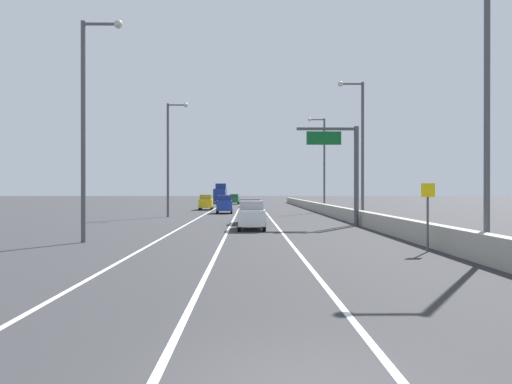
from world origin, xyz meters
The scene contains 18 objects.
ground_plane centered at (0.00, 64.00, 0.00)m, with size 320.00×320.00×0.00m, color #2D2D30.
lane_stripe_left centered at (-5.50, 55.00, 0.00)m, with size 0.16×130.00×0.00m, color silver.
lane_stripe_center centered at (-2.00, 55.00, 0.00)m, with size 0.16×130.00×0.00m, color silver.
lane_stripe_right centered at (1.50, 55.00, 0.00)m, with size 0.16×130.00×0.00m, color silver.
jersey_barrier_right centered at (8.09, 40.00, 0.55)m, with size 0.60×120.00×1.10m, color #9E998E.
overhead_sign_gantry centered at (6.75, 30.08, 4.73)m, with size 4.68×0.36×7.50m.
speed_advisory_sign centered at (7.19, 14.68, 1.76)m, with size 0.60×0.11×3.00m.
lamp_post_right_near centered at (8.62, 12.79, 6.51)m, with size 2.14×0.44×11.48m.
lamp_post_right_second centered at (8.34, 32.73, 6.51)m, with size 2.14×0.44×11.48m.
lamp_post_right_third centered at (8.37, 52.66, 6.51)m, with size 2.14×0.44×11.48m.
lamp_post_left_near centered at (-8.92, 18.79, 6.51)m, with size 2.14×0.44×11.48m.
lamp_post_left_mid centered at (-8.49, 42.71, 6.51)m, with size 2.14×0.44×11.48m.
car_green_0 centered at (-3.29, 87.77, 0.96)m, with size 1.95×4.55×1.94m.
car_white_1 centered at (-0.42, 26.88, 0.98)m, with size 1.85×4.44×1.97m.
car_blue_2 centered at (-3.40, 50.46, 1.05)m, with size 1.96×4.05×2.11m.
car_gray_3 centered at (-0.54, 32.82, 0.99)m, with size 1.93×4.30×1.99m.
car_yellow_4 centered at (-6.43, 60.67, 1.04)m, with size 1.90×4.71×2.08m.
box_truck centered at (-6.30, 93.36, 1.86)m, with size 2.48×8.14×4.07m.
Camera 1 is at (-0.67, -6.52, 2.70)m, focal length 34.33 mm.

